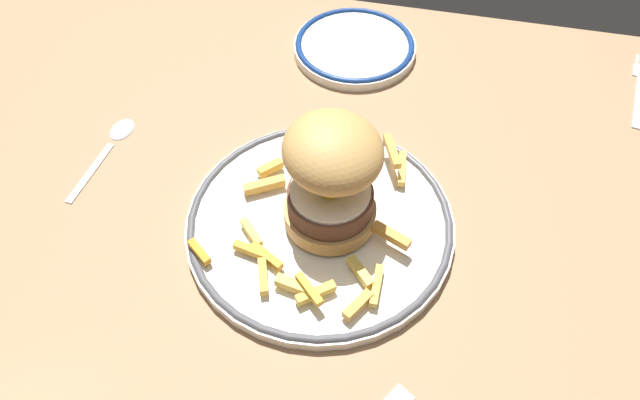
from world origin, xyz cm
name	(u,v)px	position (x,y,z in cm)	size (l,w,h in cm)	color
ground_plane	(324,258)	(0.00, 0.00, -2.00)	(118.32, 85.58, 4.00)	#9E7653
dinner_plate	(320,223)	(-0.95, 2.31, 0.84)	(27.33, 27.33, 1.60)	white
burger	(332,176)	(0.05, 3.10, 7.61)	(13.58, 13.42, 12.12)	tan
fries_pile	(316,233)	(-0.83, 0.05, 2.24)	(21.24, 21.80, 2.48)	gold
side_plate	(355,46)	(-2.73, 31.33, 0.83)	(16.01, 16.01, 1.60)	white
spoon	(115,137)	(-26.85, 9.57, 0.36)	(2.93, 13.40, 0.90)	silver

